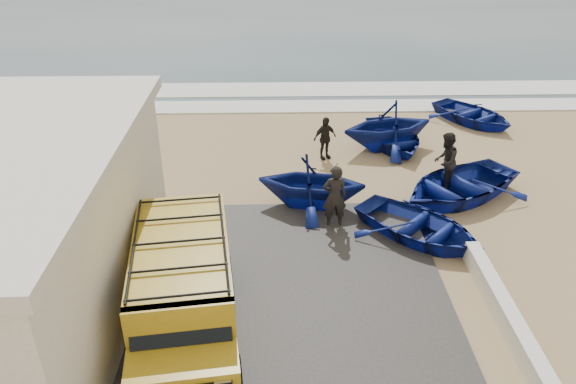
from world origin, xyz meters
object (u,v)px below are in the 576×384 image
object	(u,v)px
van	(183,287)
boat_far_right	(473,114)
boat_mid_right	(393,137)
fisherman_front	(335,197)
boat_near_right	(458,185)
boat_far_left	(388,125)
parapet	(513,327)
boat_near_left	(419,226)
fisherman_back	(325,138)
boat_mid_left	(311,182)
fisherman_middle	(445,161)

from	to	relation	value
van	boat_far_right	bearing A→B (deg)	42.77
boat_mid_right	fisherman_front	bearing A→B (deg)	-125.75
boat_near_right	boat_far_left	bearing A→B (deg)	169.85
parapet	boat_mid_right	xyz separation A→B (m)	(-0.66, 10.53, 0.12)
boat_near_left	fisherman_back	size ratio (longest dim) A/B	2.40
parapet	boat_far_right	distance (m)	13.25
boat_far_right	fisherman_back	xyz separation A→B (m)	(-6.55, -3.38, 0.41)
boat_far_left	parapet	bearing A→B (deg)	-12.24
boat_mid_right	boat_far_left	world-z (taller)	boat_far_left
parapet	boat_far_left	distance (m)	10.40
boat_near_left	boat_far_right	xyz separation A→B (m)	(4.31, 8.84, -0.01)
boat_far_right	van	bearing A→B (deg)	-163.71
boat_mid_left	boat_far_right	distance (m)	10.07
boat_near_right	fisherman_front	xyz separation A→B (m)	(-4.15, -1.62, 0.52)
boat_near_right	fisherman_back	xyz separation A→B (m)	(-4.04, 3.09, 0.34)
boat_far_left	boat_far_right	size ratio (longest dim) A/B	0.96
boat_near_left	fisherman_middle	size ratio (longest dim) A/B	1.98
parapet	boat_near_left	size ratio (longest dim) A/B	1.56
parapet	fisherman_middle	xyz separation A→B (m)	(0.34, 7.08, 0.69)
boat_near_left	boat_near_right	xyz separation A→B (m)	(1.79, 2.37, 0.06)
boat_near_left	boat_mid_right	bearing A→B (deg)	39.41
van	boat_mid_right	size ratio (longest dim) A/B	1.46
boat_far_left	boat_far_right	distance (m)	4.86
boat_mid_left	fisherman_middle	world-z (taller)	fisherman_middle
fisherman_front	boat_mid_right	bearing A→B (deg)	-121.19
boat_near_right	fisherman_middle	bearing A→B (deg)	171.91
boat_near_right	boat_mid_left	bearing A→B (deg)	-116.34
parapet	boat_mid_right	size ratio (longest dim) A/B	1.59
fisherman_back	boat_mid_left	bearing A→B (deg)	-129.29
boat_mid_left	boat_far_left	size ratio (longest dim) A/B	0.92
fisherman_middle	boat_mid_right	bearing A→B (deg)	-138.22
boat_near_right	boat_far_right	size ratio (longest dim) A/B	1.19
parapet	fisherman_middle	world-z (taller)	fisherman_middle
boat_far_right	fisherman_middle	xyz separation A→B (m)	(-2.82, -5.79, 0.58)
parapet	fisherman_back	bearing A→B (deg)	109.67
boat_mid_left	fisherman_front	size ratio (longest dim) A/B	1.69
boat_near_left	boat_far_left	bearing A→B (deg)	41.89
boat_mid_right	boat_far_left	bearing A→B (deg)	-154.53
van	boat_mid_right	world-z (taller)	van
boat_near_left	fisherman_middle	xyz separation A→B (m)	(1.49, 3.06, 0.57)
fisherman_back	boat_mid_right	bearing A→B (deg)	-7.17
van	fisherman_back	bearing A→B (deg)	59.72
boat_mid_left	boat_far_left	bearing A→B (deg)	-25.41
boat_mid_right	fisherman_middle	size ratio (longest dim) A/B	1.95
boat_far_right	fisherman_middle	distance (m)	6.47
van	fisherman_middle	bearing A→B (deg)	34.08
boat_far_left	boat_mid_right	bearing A→B (deg)	107.44
boat_far_left	boat_mid_left	bearing A→B (deg)	-52.98
boat_mid_right	boat_mid_left	bearing A→B (deg)	-136.12
parapet	boat_mid_right	distance (m)	10.55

